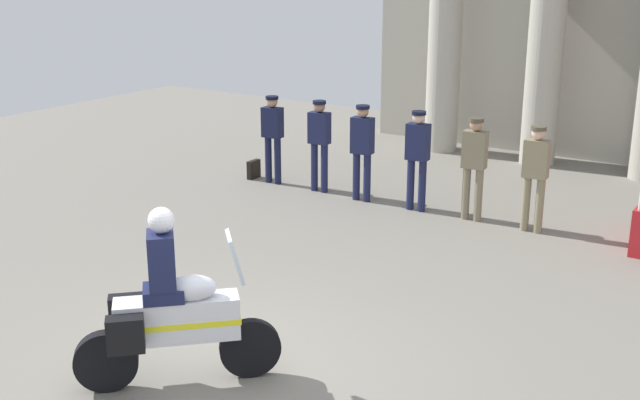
# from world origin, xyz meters

# --- Properties ---
(ground_plane) EXTENTS (28.00, 28.00, 0.00)m
(ground_plane) POSITION_xyz_m (0.00, 0.00, 0.00)
(ground_plane) COLOR gray
(officer_in_row_0) EXTENTS (0.40, 0.25, 1.68)m
(officer_in_row_0) POSITION_xyz_m (-3.95, 6.26, 1.00)
(officer_in_row_0) COLOR #141938
(officer_in_row_0) RESTS_ON ground_plane
(officer_in_row_1) EXTENTS (0.40, 0.25, 1.70)m
(officer_in_row_1) POSITION_xyz_m (-2.90, 6.27, 1.01)
(officer_in_row_1) COLOR #191E42
(officer_in_row_1) RESTS_ON ground_plane
(officer_in_row_2) EXTENTS (0.40, 0.25, 1.72)m
(officer_in_row_2) POSITION_xyz_m (-1.95, 6.20, 1.01)
(officer_in_row_2) COLOR #191E42
(officer_in_row_2) RESTS_ON ground_plane
(officer_in_row_3) EXTENTS (0.40, 0.25, 1.73)m
(officer_in_row_3) POSITION_xyz_m (-0.88, 6.21, 1.02)
(officer_in_row_3) COLOR #191E42
(officer_in_row_3) RESTS_ON ground_plane
(officer_in_row_4) EXTENTS (0.40, 0.25, 1.72)m
(officer_in_row_4) POSITION_xyz_m (0.13, 6.25, 1.01)
(officer_in_row_4) COLOR #7A7056
(officer_in_row_4) RESTS_ON ground_plane
(officer_in_row_5) EXTENTS (0.40, 0.25, 1.70)m
(officer_in_row_5) POSITION_xyz_m (1.16, 6.22, 1.01)
(officer_in_row_5) COLOR #847A5B
(officer_in_row_5) RESTS_ON ground_plane
(motorcycle_with_rider) EXTENTS (1.57, 1.55, 1.90)m
(motorcycle_with_rider) POSITION_xyz_m (-0.30, -0.41, 0.79)
(motorcycle_with_rider) COLOR black
(motorcycle_with_rider) RESTS_ON ground_plane
(briefcase_on_ground) EXTENTS (0.10, 0.32, 0.36)m
(briefcase_on_ground) POSITION_xyz_m (-4.48, 6.32, 0.18)
(briefcase_on_ground) COLOR black
(briefcase_on_ground) RESTS_ON ground_plane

